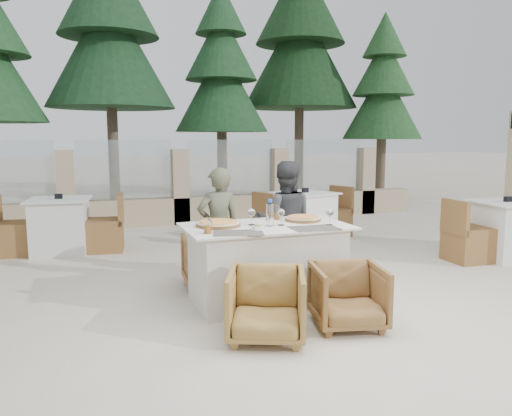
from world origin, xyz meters
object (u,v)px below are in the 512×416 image
object	(u,v)px
pizza_right	(303,219)
armchair_far_left	(213,261)
beer_glass_left	(208,225)
bg_table_c	(506,230)
wine_glass_near	(281,216)
olive_dish	(258,227)
bg_table_b	(305,217)
dining_table	(266,264)
diner_right	(285,221)
armchair_far_right	(278,255)
beer_glass_right	(276,212)
bg_table_a	(60,226)
water_bottle	(270,213)
armchair_near_right	(348,296)
wine_glass_corner	(330,216)
diner_left	(218,227)
wine_glass_centre	(252,216)
pizza_left	(218,223)
armchair_near_left	(266,305)

from	to	relation	value
pizza_right	armchair_far_left	distance (m)	1.10
beer_glass_left	bg_table_c	size ratio (longest dim) A/B	0.09
wine_glass_near	beer_glass_left	world-z (taller)	wine_glass_near
olive_dish	wine_glass_near	bearing A→B (deg)	25.53
bg_table_b	beer_glass_left	bearing A→B (deg)	-147.78
dining_table	diner_right	xyz separation A→B (m)	(0.47, 0.65, 0.30)
armchair_far_right	beer_glass_right	bearing A→B (deg)	75.39
bg_table_a	beer_glass_right	bearing A→B (deg)	-43.10
beer_glass_left	bg_table_c	xyz separation A→B (m)	(4.31, 0.80, -0.46)
pizza_right	water_bottle	distance (m)	0.47
water_bottle	armchair_near_right	distance (m)	1.10
wine_glass_corner	olive_dish	xyz separation A→B (m)	(-0.74, 0.01, -0.07)
pizza_right	beer_glass_right	world-z (taller)	beer_glass_right
diner_left	olive_dish	bearing A→B (deg)	94.54
wine_glass_centre	bg_table_b	xyz separation A→B (m)	(1.74, 2.47, -0.48)
pizza_left	wine_glass_corner	xyz separation A→B (m)	(1.03, -0.32, 0.06)
beer_glass_right	bg_table_c	size ratio (longest dim) A/B	0.09
water_bottle	beer_glass_right	bearing A→B (deg)	59.05
armchair_near_left	bg_table_a	distance (m)	4.16
diner_left	bg_table_a	xyz separation A→B (m)	(-1.67, 2.28, -0.27)
pizza_left	armchair_far_left	world-z (taller)	pizza_left
bg_table_a	wine_glass_centre	bearing A→B (deg)	-50.12
bg_table_b	water_bottle	bearing A→B (deg)	-140.07
armchair_far_right	armchair_near_left	xyz separation A→B (m)	(-0.75, -1.58, 0.00)
wine_glass_centre	bg_table_a	xyz separation A→B (m)	(-1.84, 2.90, -0.48)
wine_glass_near	beer_glass_right	bearing A→B (deg)	75.47
wine_glass_centre	armchair_near_left	size ratio (longest dim) A/B	0.29
armchair_near_left	water_bottle	bearing A→B (deg)	89.52
wine_glass_corner	bg_table_c	world-z (taller)	wine_glass_corner
armchair_far_right	diner_left	world-z (taller)	diner_left
wine_glass_near	bg_table_b	world-z (taller)	wine_glass_near
wine_glass_corner	armchair_near_right	bearing A→B (deg)	-103.52
beer_glass_right	olive_dish	distance (m)	0.61
beer_glass_right	bg_table_a	xyz separation A→B (m)	(-2.20, 2.67, -0.46)
wine_glass_corner	water_bottle	bearing A→B (deg)	164.68
pizza_left	wine_glass_near	bearing A→B (deg)	-16.02
beer_glass_left	pizza_right	bearing A→B (deg)	16.62
beer_glass_left	diner_left	xyz separation A→B (m)	(0.34, 0.88, -0.19)
dining_table	bg_table_a	bearing A→B (deg)	123.76
bg_table_b	wine_glass_near	bearing A→B (deg)	-138.18
beer_glass_right	bg_table_c	bearing A→B (deg)	5.08
wine_glass_corner	pizza_right	bearing A→B (deg)	112.94
diner_right	olive_dish	bearing A→B (deg)	73.95
pizza_left	armchair_near_left	world-z (taller)	pizza_left
dining_table	diner_left	distance (m)	0.78
wine_glass_centre	bg_table_a	world-z (taller)	wine_glass_centre
armchair_near_left	beer_glass_right	bearing A→B (deg)	87.12
pizza_right	armchair_far_right	bearing A→B (deg)	92.70
diner_left	diner_right	size ratio (longest dim) A/B	0.96
pizza_right	armchair_near_right	bearing A→B (deg)	-91.30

